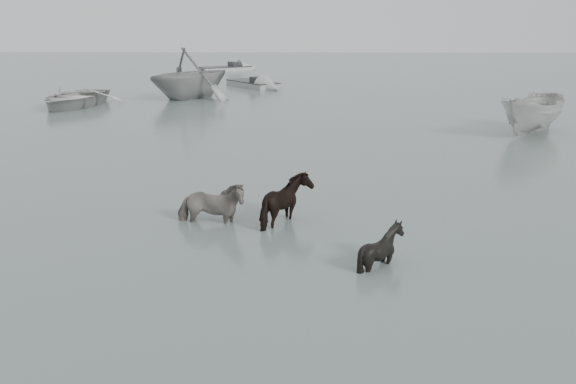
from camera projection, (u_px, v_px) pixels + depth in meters
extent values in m
plane|color=#54645E|center=(381.00, 257.00, 12.96)|extent=(140.00, 140.00, 0.00)
imported|color=black|center=(210.00, 194.00, 14.86)|extent=(1.73, 0.88, 1.42)
imported|color=black|center=(287.00, 195.00, 14.88)|extent=(1.28, 1.46, 1.38)
imported|color=black|center=(382.00, 236.00, 12.44)|extent=(1.12, 1.01, 1.19)
imported|color=beige|center=(73.00, 95.00, 33.78)|extent=(4.71, 6.03, 1.14)
imported|color=#9A9C9A|center=(190.00, 72.00, 36.81)|extent=(7.44, 7.56, 3.02)
imported|color=#B0B1AC|center=(534.00, 112.00, 26.07)|extent=(4.29, 4.59, 1.77)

